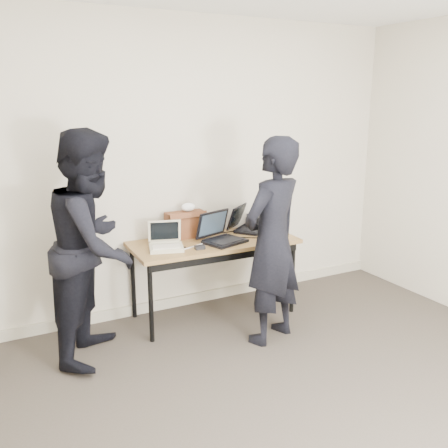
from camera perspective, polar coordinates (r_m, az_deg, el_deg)
room at (r=2.74m, az=13.83°, el=0.48°), size 4.60×4.60×2.80m
desk at (r=4.53m, az=-1.13°, el=-2.67°), size 1.52×0.70×0.72m
laptop_beige at (r=4.31m, az=-6.67°, el=-2.22°), size 0.35×0.34×0.23m
laptop_center at (r=4.48m, az=-0.41°, el=-1.26°), size 0.43×0.42×0.27m
laptop_right at (r=4.86m, az=2.53°, el=-0.09°), size 0.45×0.45×0.24m
leather_satchel at (r=4.61m, az=-4.41°, el=-0.01°), size 0.36×0.18×0.25m
tissue at (r=4.59m, az=-4.12°, el=1.94°), size 0.15×0.12×0.08m
equipment_box at (r=4.95m, az=4.40°, el=0.33°), size 0.26×0.22×0.14m
power_brick at (r=4.27m, az=-2.77°, el=-2.69°), size 0.09×0.06×0.03m
cables at (r=4.53m, az=-0.60°, el=-1.84°), size 1.15×0.41×0.01m
person_typist at (r=4.05m, az=5.53°, el=-2.03°), size 0.72×0.60×1.70m
person_observer at (r=3.92m, az=-14.74°, el=-2.44°), size 1.02×1.08×1.77m
baseboard at (r=4.97m, az=-4.44°, el=-8.62°), size 4.50×0.03×0.10m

